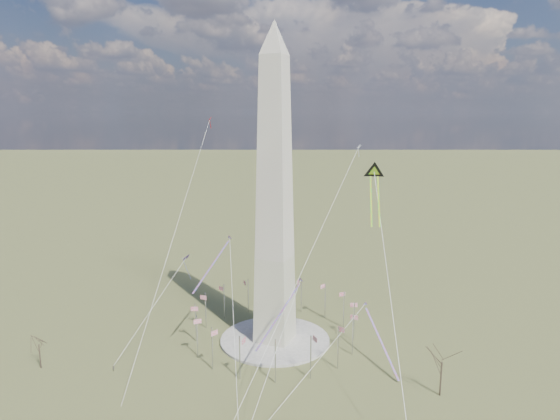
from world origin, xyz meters
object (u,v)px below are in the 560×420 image
at_px(tree_near, 442,360).
at_px(person_west, 114,368).
at_px(washington_monument, 275,198).
at_px(kite_delta_black, 374,175).

relative_size(tree_near, person_west, 8.99).
bearing_deg(washington_monument, tree_near, -14.42).
height_order(tree_near, person_west, tree_near).
xyz_separation_m(tree_near, kite_delta_black, (-24.14, 23.22, 45.12)).
bearing_deg(person_west, kite_delta_black, -107.61).
distance_m(person_west, kite_delta_black, 96.30).
height_order(washington_monument, tree_near, washington_monument).
bearing_deg(kite_delta_black, washington_monument, 4.22).
height_order(tree_near, kite_delta_black, kite_delta_black).
height_order(person_west, kite_delta_black, kite_delta_black).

